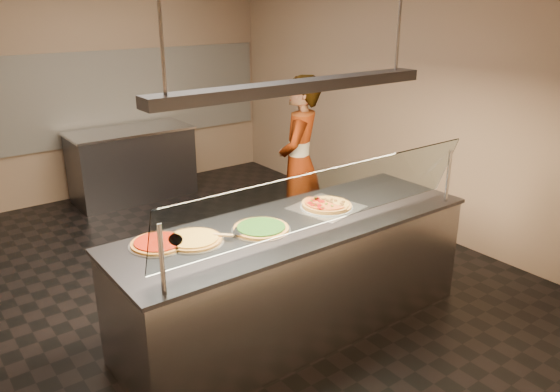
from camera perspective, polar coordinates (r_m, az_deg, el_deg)
ground at (r=5.42m, az=-7.02°, el=-8.15°), size 5.00×6.00×0.02m
wall_back at (r=7.64m, az=-19.12°, el=11.12°), size 5.00×0.02×3.00m
wall_front at (r=2.79m, az=24.22°, el=-3.48°), size 5.00×0.02×3.00m
wall_right at (r=6.47m, az=12.30°, el=10.34°), size 0.02×6.00×3.00m
tile_band at (r=7.64m, az=-18.88°, el=9.62°), size 4.90×0.02×1.20m
serving_counter at (r=4.35m, az=1.64°, el=-8.33°), size 2.90×0.94×0.93m
sneeze_guard at (r=3.80m, az=4.95°, el=-0.14°), size 2.66×0.18×0.54m
perforated_tray at (r=4.44m, az=4.83°, el=-1.11°), size 0.57×0.57×0.01m
half_pizza_pepperoni at (r=4.38m, az=3.88°, el=-1.04°), size 0.28×0.43×0.05m
half_pizza_sausage at (r=4.50m, az=5.77°, el=-0.61°), size 0.28×0.43×0.04m
pizza_spinach at (r=4.00m, az=-2.04°, el=-3.36°), size 0.44×0.44×0.03m
pizza_cheese at (r=3.87m, az=-9.06°, el=-4.47°), size 0.43×0.43×0.03m
pizza_tomato at (r=3.86m, az=-12.59°, el=-4.80°), size 0.41×0.41×0.03m
pizza_spatula at (r=3.90m, az=-5.21°, el=-3.86°), size 0.29×0.17×0.02m
prep_table at (r=7.51m, az=-15.18°, el=3.28°), size 1.57×0.74×0.93m
worker at (r=5.69m, az=2.04°, el=3.40°), size 0.79×0.76×1.82m
heat_lamp_housing at (r=3.88m, az=1.86°, el=11.37°), size 2.30×0.18×0.08m
lamp_rod_left at (r=3.31m, az=-12.52°, el=18.94°), size 0.02×0.02×1.01m
lamp_rod_right at (r=4.53m, az=12.49°, el=19.08°), size 0.02×0.02×1.01m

